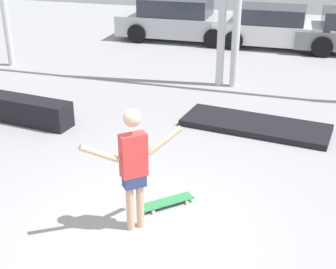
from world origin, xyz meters
TOP-DOWN VIEW (x-y plane):
  - ground_plane at (0.00, 0.00)m, footprint 36.00×36.00m
  - skateboarder at (-0.03, 0.06)m, footprint 1.10×1.02m
  - skateboard at (0.22, 0.72)m, footprint 0.74×0.73m
  - grind_box at (-3.68, 2.93)m, footprint 2.31×0.76m
  - manual_pad at (1.10, 4.03)m, footprint 3.09×1.45m
  - parked_car_silver at (-2.60, 11.26)m, footprint 4.44×1.92m
  - parked_car_white at (0.74, 11.30)m, footprint 4.02×2.04m

SIDE VIEW (x-z plane):
  - ground_plane at x=0.00m, z-range 0.00..0.00m
  - skateboard at x=0.22m, z-range 0.03..0.10m
  - manual_pad at x=1.10m, z-range 0.00..0.13m
  - grind_box at x=-3.68m, z-range 0.00..0.53m
  - parked_car_white at x=0.74m, z-range -0.02..1.31m
  - parked_car_silver at x=-2.60m, z-range -0.03..1.44m
  - skateboarder at x=-0.03m, z-range 0.13..1.89m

